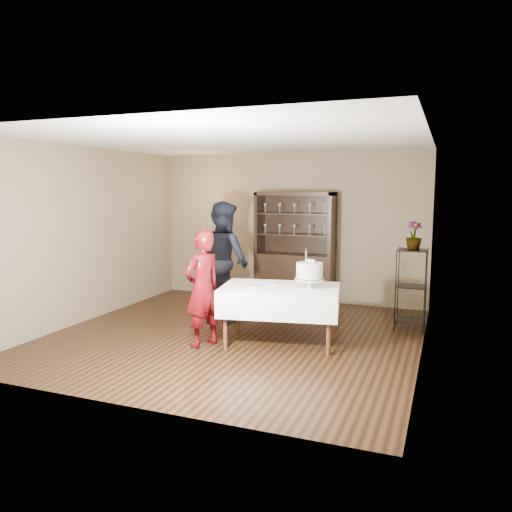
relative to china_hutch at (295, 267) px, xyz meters
The scene contains 14 objects.
floor 2.36m from the china_hutch, 95.08° to the right, with size 5.00×5.00×0.00m, color black.
ceiling 3.04m from the china_hutch, 95.08° to the right, with size 5.00×5.00×0.00m, color silver.
back_wall 0.76m from the china_hutch, 128.88° to the left, with size 5.00×0.02×2.70m, color #715F48.
wall_left 3.58m from the china_hutch, 140.17° to the right, with size 0.02×5.00×2.70m, color #715F48.
wall_right 3.29m from the china_hutch, 44.39° to the right, with size 0.02×5.00×2.70m, color #715F48.
china_hutch is the anchor object (origin of this frame).
plant_etagere 2.33m from the china_hutch, 26.83° to the right, with size 0.42×0.42×1.20m.
cake_table 2.40m from the china_hutch, 77.95° to the right, with size 1.69×1.21×0.77m.
woman 2.85m from the china_hutch, 98.21° to the right, with size 0.56×0.37×1.53m, color #360408.
man 1.64m from the china_hutch, 117.31° to the right, with size 0.91×0.71×1.87m, color black.
cake 2.52m from the china_hutch, 69.00° to the right, with size 0.41×0.41×0.53m.
plate_near 2.53m from the china_hutch, 85.11° to the right, with size 0.18×0.18×0.01m, color white.
plate_far 2.25m from the china_hutch, 80.40° to the right, with size 0.16×0.16×0.01m, color white.
potted_plant 2.45m from the china_hutch, 26.63° to the right, with size 0.23×0.23×0.41m, color #4E7035.
Camera 1 is at (2.75, -6.27, 2.05)m, focal length 35.00 mm.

